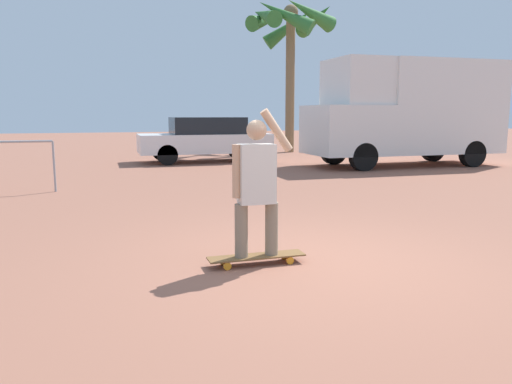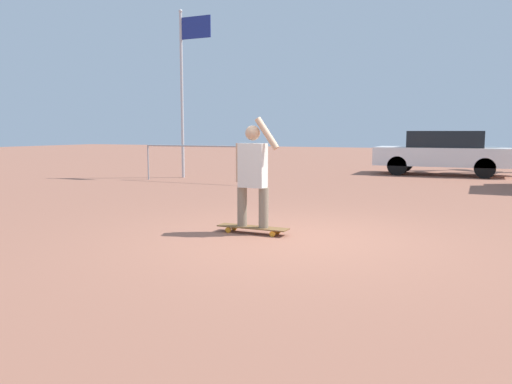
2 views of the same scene
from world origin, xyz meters
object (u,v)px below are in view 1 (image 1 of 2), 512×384
Objects in this scene: camper_van at (408,110)px; parked_car_white at (205,138)px; person_skateboarder at (256,181)px; palm_tree_near_van at (289,26)px; skateboard at (257,257)px.

camper_van reaches higher than parked_car_white.
palm_tree_near_van is at bearing 68.14° from person_skateboarder.
person_skateboarder is (-0.00, 0.00, 0.82)m from skateboard.
person_skateboarder is 0.26× the size of camper_van.
skateboard is at bearing -131.33° from camper_van.
palm_tree_near_van is (4.16, 3.19, 4.35)m from parked_car_white.
person_skateboarder is at bearing -98.71° from parked_car_white.
camper_van is at bearing 48.66° from person_skateboarder.
skateboard is 0.17× the size of palm_tree_near_van.
camper_van is at bearing -27.85° from parked_car_white.
palm_tree_near_van reaches higher than camper_van.
palm_tree_near_van reaches higher than parked_car_white.
palm_tree_near_van reaches higher than skateboard.
palm_tree_near_van reaches higher than person_skateboarder.
palm_tree_near_van is (5.93, 14.79, 5.05)m from skateboard.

